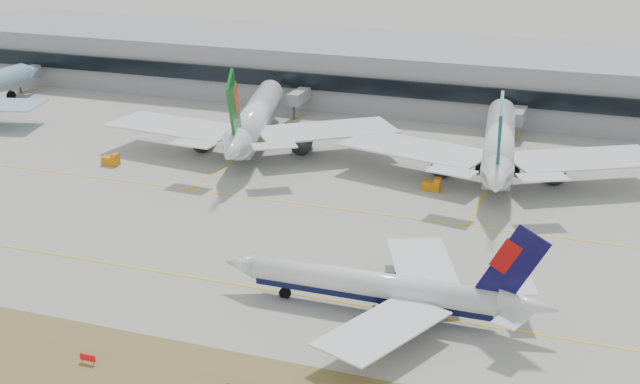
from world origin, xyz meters
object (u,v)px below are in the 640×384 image
at_px(taxiing_airliner, 385,289).
at_px(terminal, 420,73).
at_px(widebody_eva, 254,121).
at_px(widebody_cathay, 499,146).

relative_size(taxiing_airliner, terminal, 0.17).
xyz_separation_m(widebody_eva, widebody_cathay, (53.86, 0.08, -0.03)).
distance_m(widebody_eva, widebody_cathay, 53.86).
xyz_separation_m(widebody_cathay, terminal, (-30.21, 55.03, 1.38)).
xyz_separation_m(widebody_eva, terminal, (23.65, 55.11, 1.34)).
height_order(taxiing_airliner, terminal, taxiing_airliner).
height_order(widebody_cathay, terminal, widebody_cathay).
height_order(taxiing_airliner, widebody_eva, widebody_eva).
bearing_deg(taxiing_airliner, terminal, -78.20).
relative_size(widebody_eva, terminal, 0.22).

